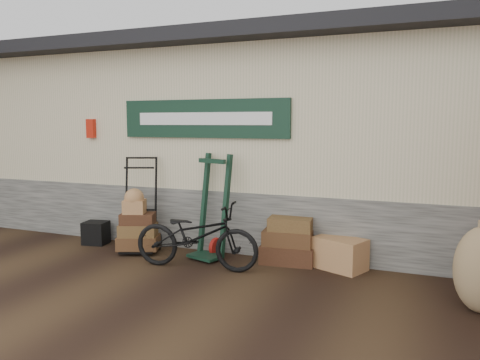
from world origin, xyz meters
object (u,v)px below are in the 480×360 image
object	(u,v)px
suitcase_stack	(288,240)
bicycle	(196,232)
black_trunk	(96,233)
wicker_hamper	(340,254)
porter_trolley	(140,203)
green_barrow	(212,207)

from	to	relation	value
suitcase_stack	bicycle	xyz separation A→B (m)	(-1.04, -0.69, 0.17)
suitcase_stack	black_trunk	world-z (taller)	suitcase_stack
wicker_hamper	black_trunk	world-z (taller)	wicker_hamper
porter_trolley	green_barrow	world-z (taller)	green_barrow
suitcase_stack	bicycle	distance (m)	1.26
suitcase_stack	bicycle	bearing A→B (deg)	-146.24
porter_trolley	green_barrow	xyz separation A→B (m)	(1.16, 0.06, 0.02)
suitcase_stack	wicker_hamper	bearing A→B (deg)	-0.98
black_trunk	bicycle	bearing A→B (deg)	-14.43
suitcase_stack	black_trunk	bearing A→B (deg)	-176.87
green_barrow	wicker_hamper	world-z (taller)	green_barrow
wicker_hamper	black_trunk	size ratio (longest dim) A/B	1.78
porter_trolley	green_barrow	bearing A→B (deg)	-18.19
green_barrow	suitcase_stack	bearing A→B (deg)	25.56
wicker_hamper	bicycle	distance (m)	1.89
black_trunk	wicker_hamper	bearing A→B (deg)	2.36
black_trunk	bicycle	size ratio (longest dim) A/B	0.21
porter_trolley	black_trunk	world-z (taller)	porter_trolley
green_barrow	suitcase_stack	world-z (taller)	green_barrow
wicker_hamper	porter_trolley	bearing A→B (deg)	-176.13
porter_trolley	bicycle	world-z (taller)	porter_trolley
bicycle	porter_trolley	bearing A→B (deg)	60.99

